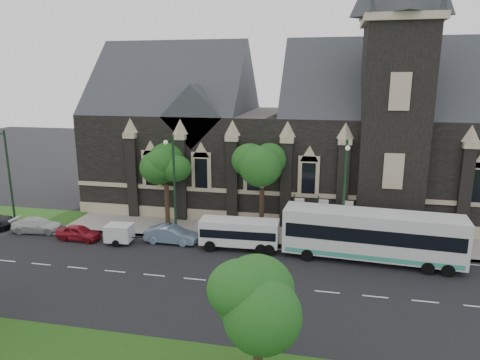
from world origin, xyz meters
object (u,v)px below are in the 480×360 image
(banner_flag_center, at_px, (321,214))
(car_far_white, at_px, (38,225))
(tree_walk_left, at_px, (168,165))
(banner_flag_right, at_px, (346,216))
(tree_park_east, at_px, (263,291))
(banner_flag_left, at_px, (297,213))
(street_lamp_mid, at_px, (173,181))
(street_lamp_far, at_px, (7,173))
(tour_coach, at_px, (372,235))
(street_lamp_near, at_px, (344,190))
(car_far_red, at_px, (79,233))
(shuttle_bus, at_px, (240,232))
(box_trailer, at_px, (119,233))
(sedan, at_px, (171,234))
(tree_walk_right, at_px, (265,168))

(banner_flag_center, bearing_deg, car_far_white, -173.28)
(tree_walk_left, height_order, banner_flag_right, tree_walk_left)
(tree_park_east, relative_size, banner_flag_left, 1.57)
(street_lamp_mid, height_order, street_lamp_far, same)
(banner_flag_right, bearing_deg, banner_flag_left, 180.00)
(banner_flag_center, height_order, tour_coach, banner_flag_center)
(tree_park_east, bearing_deg, street_lamp_near, 76.89)
(car_far_red, relative_size, car_far_white, 0.85)
(tour_coach, xyz_separation_m, car_far_red, (-24.10, -0.65, -1.42))
(banner_flag_center, bearing_deg, shuttle_bus, -154.72)
(tree_walk_left, distance_m, banner_flag_left, 12.66)
(tour_coach, xyz_separation_m, shuttle_bus, (-10.20, 0.24, -0.65))
(box_trailer, bearing_deg, banner_flag_center, 9.21)
(street_lamp_near, relative_size, banner_flag_right, 2.25)
(street_lamp_mid, distance_m, street_lamp_far, 16.00)
(tree_walk_left, distance_m, street_lamp_near, 16.22)
(box_trailer, distance_m, sedan, 4.32)
(tree_walk_left, relative_size, banner_flag_right, 1.91)
(banner_flag_left, xyz_separation_m, car_far_red, (-18.27, -3.90, -1.73))
(tree_walk_right, relative_size, banner_flag_right, 1.95)
(street_lamp_far, relative_size, banner_flag_right, 2.25)
(street_lamp_near, distance_m, shuttle_bus, 8.95)
(tree_park_east, xyz_separation_m, street_lamp_near, (3.82, 16.42, 0.49))
(tree_walk_left, relative_size, box_trailer, 2.45)
(banner_flag_left, height_order, sedan, banner_flag_left)
(street_lamp_mid, relative_size, box_trailer, 2.88)
(street_lamp_mid, relative_size, car_far_white, 1.99)
(banner_flag_center, bearing_deg, street_lamp_far, -176.14)
(tree_park_east, distance_m, sedan, 18.88)
(banner_flag_center, relative_size, tour_coach, 0.30)
(banner_flag_left, bearing_deg, tree_park_east, -90.35)
(car_far_white, bearing_deg, shuttle_bus, -96.96)
(banner_flag_right, bearing_deg, tree_walk_left, 173.96)
(banner_flag_left, xyz_separation_m, banner_flag_center, (2.00, 0.00, 0.00))
(box_trailer, distance_m, car_far_red, 3.81)
(box_trailer, bearing_deg, car_far_red, 175.23)
(street_lamp_mid, height_order, banner_flag_right, street_lamp_mid)
(box_trailer, bearing_deg, car_far_white, 169.08)
(banner_flag_left, relative_size, banner_flag_right, 1.00)
(tree_walk_right, distance_m, street_lamp_far, 23.50)
(tree_walk_left, xyz_separation_m, street_lamp_far, (-14.20, -3.61, -0.62))
(shuttle_bus, bearing_deg, tour_coach, -3.60)
(street_lamp_near, relative_size, shuttle_bus, 1.41)
(tree_walk_left, relative_size, street_lamp_mid, 0.85)
(banner_flag_left, bearing_deg, street_lamp_near, -27.18)
(street_lamp_near, relative_size, banner_flag_center, 2.25)
(street_lamp_far, bearing_deg, tree_walk_left, 14.26)
(car_far_red, bearing_deg, tree_walk_left, -45.11)
(banner_flag_left, bearing_deg, box_trailer, -164.78)
(banner_flag_left, distance_m, shuttle_bus, 5.39)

